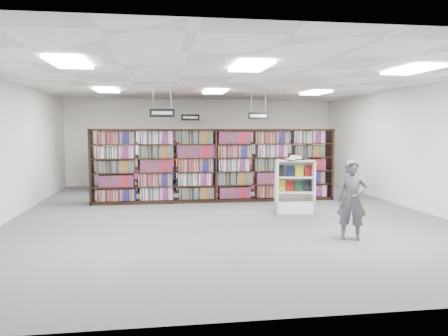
{
  "coord_description": "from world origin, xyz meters",
  "views": [
    {
      "loc": [
        -1.55,
        -10.49,
        2.07
      ],
      "look_at": [
        0.05,
        0.5,
        1.1
      ],
      "focal_mm": 35.0,
      "sensor_mm": 36.0,
      "label": 1
    }
  ],
  "objects": [
    {
      "name": "ceiling",
      "position": [
        0.0,
        0.0,
        3.2
      ],
      "size": [
        10.0,
        12.0,
        0.1
      ],
      "primitive_type": "cube",
      "color": "white",
      "rests_on": "wall_back"
    },
    {
      "name": "troffer_front_right",
      "position": [
        3.0,
        -3.0,
        3.16
      ],
      "size": [
        0.6,
        1.2,
        0.04
      ],
      "primitive_type": "cube",
      "color": "white",
      "rests_on": "ceiling"
    },
    {
      "name": "wall_left",
      "position": [
        -5.0,
        0.0,
        1.6
      ],
      "size": [
        0.1,
        12.0,
        3.2
      ],
      "primitive_type": "cube",
      "color": "silver",
      "rests_on": "ground"
    },
    {
      "name": "troffer_back_center",
      "position": [
        0.0,
        2.0,
        3.16
      ],
      "size": [
        0.6,
        1.2,
        0.04
      ],
      "primitive_type": "cube",
      "color": "white",
      "rests_on": "ceiling"
    },
    {
      "name": "aisle_sign_center",
      "position": [
        -0.5,
        5.0,
        2.53
      ],
      "size": [
        0.65,
        0.02,
        0.8
      ],
      "color": "#B2B2B7",
      "rests_on": "ceiling"
    },
    {
      "name": "wall_front",
      "position": [
        0.0,
        -6.0,
        1.6
      ],
      "size": [
        10.0,
        0.1,
        3.2
      ],
      "primitive_type": "cube",
      "color": "silver",
      "rests_on": "ground"
    },
    {
      "name": "troffer_front_left",
      "position": [
        -3.0,
        -3.0,
        3.16
      ],
      "size": [
        0.6,
        1.2,
        0.04
      ],
      "primitive_type": "cube",
      "color": "white",
      "rests_on": "ceiling"
    },
    {
      "name": "troffer_front_center",
      "position": [
        0.0,
        -3.0,
        3.16
      ],
      "size": [
        0.6,
        1.2,
        0.04
      ],
      "primitive_type": "cube",
      "color": "white",
      "rests_on": "ceiling"
    },
    {
      "name": "open_book",
      "position": [
        1.79,
        -0.04,
        1.36
      ],
      "size": [
        0.79,
        0.6,
        0.13
      ],
      "rotation": [
        0.0,
        0.0,
        0.32
      ],
      "color": "black",
      "rests_on": "endcap_display"
    },
    {
      "name": "bookshelf_row_near",
      "position": [
        0.0,
        2.0,
        1.05
      ],
      "size": [
        7.0,
        0.6,
        2.1
      ],
      "color": "black",
      "rests_on": "floor"
    },
    {
      "name": "bookshelf_row_far",
      "position": [
        0.0,
        5.7,
        1.05
      ],
      "size": [
        7.0,
        0.6,
        2.1
      ],
      "color": "black",
      "rests_on": "floor"
    },
    {
      "name": "bookshelf_row_mid",
      "position": [
        0.0,
        4.0,
        1.05
      ],
      "size": [
        7.0,
        0.6,
        2.1
      ],
      "color": "black",
      "rests_on": "floor"
    },
    {
      "name": "troffer_back_left",
      "position": [
        -3.0,
        2.0,
        3.16
      ],
      "size": [
        0.6,
        1.2,
        0.04
      ],
      "primitive_type": "cube",
      "color": "white",
      "rests_on": "ceiling"
    },
    {
      "name": "aisle_sign_left",
      "position": [
        -1.5,
        1.0,
        2.53
      ],
      "size": [
        0.65,
        0.02,
        0.8
      ],
      "color": "#B2B2B7",
      "rests_on": "ceiling"
    },
    {
      "name": "endcap_display",
      "position": [
        1.76,
        -0.01,
        0.46
      ],
      "size": [
        1.0,
        0.59,
        1.33
      ],
      "rotation": [
        0.0,
        0.0,
        -0.13
      ],
      "color": "white",
      "rests_on": "floor"
    },
    {
      "name": "shopper",
      "position": [
        2.0,
        -2.8,
        0.76
      ],
      "size": [
        0.64,
        0.53,
        1.52
      ],
      "primitive_type": "imported",
      "rotation": [
        0.0,
        0.0,
        -0.34
      ],
      "color": "#564F5B",
      "rests_on": "floor"
    },
    {
      "name": "wall_right",
      "position": [
        5.0,
        0.0,
        1.6
      ],
      "size": [
        0.1,
        12.0,
        3.2
      ],
      "primitive_type": "cube",
      "color": "silver",
      "rests_on": "ground"
    },
    {
      "name": "wall_back",
      "position": [
        0.0,
        6.0,
        1.6
      ],
      "size": [
        10.0,
        0.1,
        3.2
      ],
      "primitive_type": "cube",
      "color": "silver",
      "rests_on": "ground"
    },
    {
      "name": "troffer_back_right",
      "position": [
        3.0,
        2.0,
        3.16
      ],
      "size": [
        0.6,
        1.2,
        0.04
      ],
      "primitive_type": "cube",
      "color": "white",
      "rests_on": "ceiling"
    },
    {
      "name": "aisle_sign_right",
      "position": [
        1.5,
        3.0,
        2.53
      ],
      "size": [
        0.65,
        0.02,
        0.8
      ],
      "color": "#B2B2B7",
      "rests_on": "ceiling"
    },
    {
      "name": "floor",
      "position": [
        0.0,
        0.0,
        0.0
      ],
      "size": [
        12.0,
        12.0,
        0.0
      ],
      "primitive_type": "plane",
      "color": "#58585D",
      "rests_on": "ground"
    }
  ]
}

